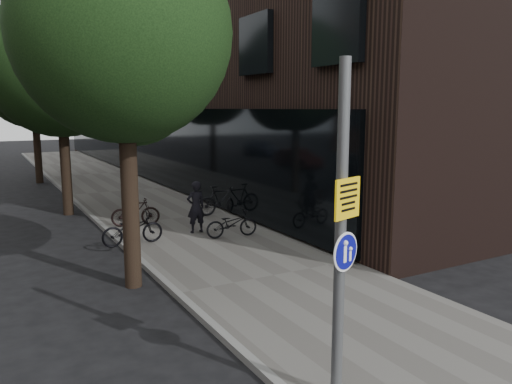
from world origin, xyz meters
TOP-DOWN VIEW (x-y plane):
  - ground at (0.00, 0.00)m, footprint 120.00×120.00m
  - sidewalk at (0.25, 10.00)m, footprint 4.50×60.00m
  - curb_edge at (-2.00, 10.00)m, footprint 0.15×60.00m
  - building_right_dark_brick at (8.50, 22.00)m, footprint 12.00×40.00m
  - street_tree_near at (-2.53, 4.64)m, footprint 4.40×4.40m
  - street_tree_mid at (-2.53, 13.14)m, footprint 5.00×5.00m
  - street_tree_far at (-2.53, 22.14)m, footprint 5.00×5.00m
  - signpost at (-1.52, -1.13)m, footprint 0.48×0.17m
  - pedestrian at (0.25, 7.82)m, footprint 0.58×0.39m
  - parked_bike_facade_near at (0.94, 6.81)m, footprint 1.58×0.75m
  - parked_bike_facade_far at (2.00, 9.75)m, footprint 1.77×0.64m
  - parked_bike_curb_near at (-1.80, 7.39)m, footprint 1.71×0.65m
  - parked_bike_curb_far at (-1.10, 9.54)m, footprint 1.57×0.72m

SIDE VIEW (x-z plane):
  - ground at x=0.00m, z-range 0.00..0.00m
  - sidewalk at x=0.25m, z-range 0.00..0.12m
  - curb_edge at x=-2.00m, z-range 0.00..0.13m
  - parked_bike_facade_near at x=0.94m, z-range 0.12..0.92m
  - parked_bike_curb_near at x=-1.80m, z-range 0.12..1.01m
  - parked_bike_curb_far at x=-1.10m, z-range 0.12..1.03m
  - parked_bike_facade_far at x=2.00m, z-range 0.12..1.16m
  - pedestrian at x=0.25m, z-range 0.12..1.69m
  - signpost at x=-1.52m, z-range 0.14..4.44m
  - street_tree_near at x=-2.53m, z-range 1.36..8.86m
  - street_tree_mid at x=-2.53m, z-range 1.21..9.01m
  - street_tree_far at x=-2.53m, z-range 1.21..9.01m
  - building_right_dark_brick at x=8.50m, z-range 0.00..18.00m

